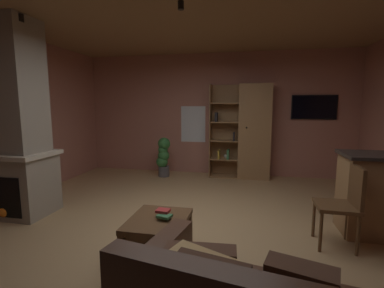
{
  "coord_description": "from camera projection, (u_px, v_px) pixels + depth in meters",
  "views": [
    {
      "loc": [
        0.73,
        -3.17,
        1.56
      ],
      "look_at": [
        0.0,
        0.4,
        1.05
      ],
      "focal_mm": 25.57,
      "sensor_mm": 36.0,
      "label": 1
    }
  ],
  "objects": [
    {
      "name": "floor",
      "position": [
        186.0,
        232.0,
        3.44
      ],
      "size": [
        6.01,
        6.11,
        0.02
      ],
      "primitive_type": "cube",
      "color": "tan",
      "rests_on": "ground"
    },
    {
      "name": "wall_back",
      "position": [
        215.0,
        115.0,
        6.24
      ],
      "size": [
        6.13,
        0.06,
        2.72
      ],
      "primitive_type": "cube",
      "color": "#AD7060",
      "rests_on": "ground"
    },
    {
      "name": "ceiling",
      "position": [
        185.0,
        0.0,
        3.06
      ],
      "size": [
        6.01,
        6.11,
        0.02
      ],
      "primitive_type": "cube",
      "color": "#8E6B47"
    },
    {
      "name": "window_pane_back",
      "position": [
        193.0,
        124.0,
        6.34
      ],
      "size": [
        0.57,
        0.01,
        0.83
      ],
      "primitive_type": "cube",
      "color": "white"
    },
    {
      "name": "stone_fireplace",
      "position": [
        16.0,
        130.0,
        3.82
      ],
      "size": [
        0.91,
        0.74,
        2.72
      ],
      "color": "gray",
      "rests_on": "ground"
    },
    {
      "name": "bookshelf_cabinet",
      "position": [
        250.0,
        132.0,
        5.87
      ],
      "size": [
        1.29,
        0.41,
        2.02
      ],
      "color": "#997047",
      "rests_on": "ground"
    },
    {
      "name": "coffee_table",
      "position": [
        158.0,
        226.0,
        2.79
      ],
      "size": [
        0.58,
        0.69,
        0.43
      ],
      "color": "brown",
      "rests_on": "ground"
    },
    {
      "name": "table_book_0",
      "position": [
        164.0,
        216.0,
        2.8
      ],
      "size": [
        0.12,
        0.11,
        0.02
      ],
      "primitive_type": "cube",
      "rotation": [
        0.0,
        0.0,
        -0.14
      ],
      "color": "beige",
      "rests_on": "coffee_table"
    },
    {
      "name": "table_book_1",
      "position": [
        164.0,
        216.0,
        2.74
      ],
      "size": [
        0.16,
        0.14,
        0.03
      ],
      "primitive_type": "cube",
      "rotation": [
        0.0,
        0.0,
        -0.24
      ],
      "color": "#387247",
      "rests_on": "coffee_table"
    },
    {
      "name": "table_book_2",
      "position": [
        163.0,
        211.0,
        2.81
      ],
      "size": [
        0.14,
        0.11,
        0.03
      ],
      "primitive_type": "cube",
      "rotation": [
        0.0,
        0.0,
        -0.08
      ],
      "color": "#B22D2D",
      "rests_on": "coffee_table"
    },
    {
      "name": "dining_chair",
      "position": [
        344.0,
        201.0,
        2.99
      ],
      "size": [
        0.43,
        0.43,
        0.92
      ],
      "color": "brown",
      "rests_on": "ground"
    },
    {
      "name": "potted_floor_plant",
      "position": [
        163.0,
        156.0,
        6.03
      ],
      "size": [
        0.31,
        0.28,
        0.87
      ],
      "color": "#4C4C51",
      "rests_on": "ground"
    },
    {
      "name": "wall_mounted_tv",
      "position": [
        314.0,
        107.0,
        5.74
      ],
      "size": [
        0.9,
        0.06,
        0.51
      ],
      "color": "black"
    },
    {
      "name": "track_light_spot_0",
      "position": [
        21.0,
        18.0,
        3.43
      ],
      "size": [
        0.07,
        0.07,
        0.09
      ],
      "primitive_type": "cylinder",
      "color": "black"
    },
    {
      "name": "track_light_spot_1",
      "position": [
        181.0,
        5.0,
        3.0
      ],
      "size": [
        0.07,
        0.07,
        0.09
      ],
      "primitive_type": "cylinder",
      "color": "black"
    }
  ]
}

